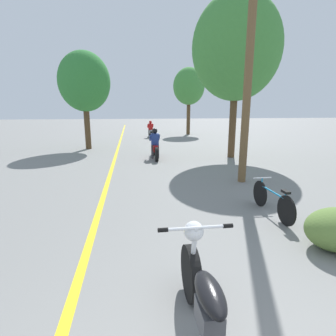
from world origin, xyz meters
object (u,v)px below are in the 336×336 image
motorcycle_rider_lead (155,147)px  roadside_tree_right_far (189,87)px  bicycle_parked (272,200)px  roadside_tree_left (84,82)px  motorcycle_rider_far (151,131)px  roadside_tree_right_near (237,48)px  utility_pole (250,55)px  motorcycle_foreground (207,307)px

motorcycle_rider_lead → roadside_tree_right_far: bearing=70.2°
motorcycle_rider_lead → bicycle_parked: size_ratio=1.26×
roadside_tree_left → motorcycle_rider_far: size_ratio=2.49×
motorcycle_rider_lead → motorcycle_rider_far: bearing=87.0°
roadside_tree_right_near → bicycle_parked: bearing=-104.2°
utility_pole → motorcycle_rider_lead: utility_pole is taller
bicycle_parked → roadside_tree_right_far: bearing=83.3°
roadside_tree_right_far → roadside_tree_left: (-7.58, -7.72, -0.44)m
motorcycle_foreground → motorcycle_rider_lead: bearing=87.5°
roadside_tree_left → bicycle_parked: size_ratio=3.14×
motorcycle_foreground → motorcycle_rider_lead: 10.01m
motorcycle_rider_lead → utility_pole: bearing=-61.6°
utility_pole → bicycle_parked: utility_pole is taller
utility_pole → roadside_tree_right_near: utility_pole is taller
roadside_tree_right_near → roadside_tree_right_far: 11.48m
motorcycle_rider_lead → roadside_tree_left: bearing=135.2°
motorcycle_foreground → roadside_tree_left: bearing=103.0°
roadside_tree_right_near → motorcycle_rider_lead: 5.65m
utility_pole → roadside_tree_right_near: 4.47m
motorcycle_foreground → bicycle_parked: (2.33, 2.96, -0.11)m
roadside_tree_left → bicycle_parked: bearing=-62.7°
utility_pole → motorcycle_foreground: bearing=-116.5°
motorcycle_rider_far → roadside_tree_right_near: bearing=-71.2°
utility_pole → roadside_tree_right_near: bearing=73.1°
utility_pole → motorcycle_rider_far: utility_pole is taller
roadside_tree_right_far → utility_pole: bearing=-96.1°
utility_pole → roadside_tree_right_far: (1.67, 15.60, 0.35)m
roadside_tree_right_near → bicycle_parked: roadside_tree_right_near is taller
motorcycle_rider_far → bicycle_parked: size_ratio=1.26×
utility_pole → roadside_tree_right_near: (1.26, 4.15, 1.07)m
utility_pole → roadside_tree_right_far: 15.70m
roadside_tree_right_near → bicycle_parked: 8.36m
utility_pole → motorcycle_rider_lead: (-2.37, 4.38, -3.25)m
roadside_tree_left → utility_pole: bearing=-53.2°
roadside_tree_right_near → motorcycle_rider_far: bearing=108.8°
roadside_tree_right_near → roadside_tree_right_far: size_ratio=1.24×
motorcycle_rider_lead → bicycle_parked: bearing=-74.9°
roadside_tree_left → roadside_tree_right_far: bearing=45.5°
roadside_tree_left → motorcycle_foreground: size_ratio=2.48×
motorcycle_rider_far → bicycle_parked: (1.42, -16.05, -0.17)m
motorcycle_rider_far → roadside_tree_left: bearing=-126.1°
bicycle_parked → motorcycle_foreground: bearing=-128.2°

